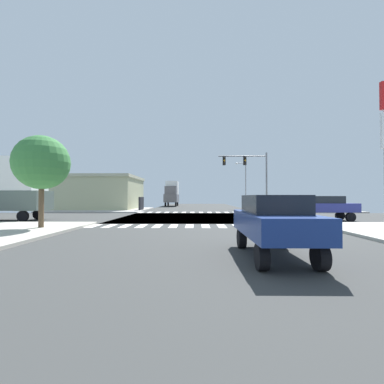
{
  "coord_description": "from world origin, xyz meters",
  "views": [
    {
      "loc": [
        -0.36,
        -23.9,
        1.83
      ],
      "look_at": [
        -0.76,
        4.2,
        2.33
      ],
      "focal_mm": 24.91,
      "sensor_mm": 36.0,
      "label": 1
    }
  ],
  "objects_px": {
    "traffic_signal_mast": "(248,169)",
    "street_lamp": "(244,181)",
    "box_truck_crossing_2": "(3,187)",
    "sidewalk_tree": "(42,163)",
    "sedan_middle_3": "(326,206)",
    "sedan_nearside_1": "(274,220)",
    "bank_building": "(87,193)",
    "box_truck_farside_1": "(172,193)"
  },
  "relations": [
    {
      "from": "bank_building",
      "to": "sedan_nearside_1",
      "type": "distance_m",
      "value": 35.17
    },
    {
      "from": "sedan_middle_3",
      "to": "traffic_signal_mast",
      "type": "bearing_deg",
      "value": 19.72
    },
    {
      "from": "sidewalk_tree",
      "to": "sedan_middle_3",
      "type": "relative_size",
      "value": 1.21
    },
    {
      "from": "sidewalk_tree",
      "to": "sedan_middle_3",
      "type": "height_order",
      "value": "sidewalk_tree"
    },
    {
      "from": "traffic_signal_mast",
      "to": "sedan_middle_3",
      "type": "xyz_separation_m",
      "value": [
        3.78,
        -10.54,
        -3.99
      ]
    },
    {
      "from": "sedan_nearside_1",
      "to": "sedan_middle_3",
      "type": "relative_size",
      "value": 1.0
    },
    {
      "from": "bank_building",
      "to": "box_truck_farside_1",
      "type": "xyz_separation_m",
      "value": [
        11.12,
        13.47,
        0.17
      ]
    },
    {
      "from": "traffic_signal_mast",
      "to": "box_truck_crossing_2",
      "type": "bearing_deg",
      "value": -153.44
    },
    {
      "from": "street_lamp",
      "to": "sedan_middle_3",
      "type": "xyz_separation_m",
      "value": [
        2.11,
        -22.46,
        -3.32
      ]
    },
    {
      "from": "sedan_middle_3",
      "to": "sedan_nearside_1",
      "type": "bearing_deg",
      "value": 148.46
    },
    {
      "from": "traffic_signal_mast",
      "to": "street_lamp",
      "type": "xyz_separation_m",
      "value": [
        1.67,
        11.93,
        -0.66
      ]
    },
    {
      "from": "traffic_signal_mast",
      "to": "bank_building",
      "type": "bearing_deg",
      "value": 161.55
    },
    {
      "from": "street_lamp",
      "to": "sedan_nearside_1",
      "type": "distance_m",
      "value": 35.32
    },
    {
      "from": "street_lamp",
      "to": "bank_building",
      "type": "relative_size",
      "value": 0.45
    },
    {
      "from": "sedan_nearside_1",
      "to": "box_truck_crossing_2",
      "type": "relative_size",
      "value": 0.6
    },
    {
      "from": "street_lamp",
      "to": "box_truck_farside_1",
      "type": "relative_size",
      "value": 1.02
    },
    {
      "from": "sedan_nearside_1",
      "to": "traffic_signal_mast",
      "type": "bearing_deg",
      "value": 80.65
    },
    {
      "from": "street_lamp",
      "to": "box_truck_crossing_2",
      "type": "height_order",
      "value": "street_lamp"
    },
    {
      "from": "bank_building",
      "to": "sedan_middle_3",
      "type": "distance_m",
      "value": 31.28
    },
    {
      "from": "traffic_signal_mast",
      "to": "box_truck_crossing_2",
      "type": "xyz_separation_m",
      "value": [
        -21.08,
        -10.54,
        -2.54
      ]
    },
    {
      "from": "traffic_signal_mast",
      "to": "box_truck_farside_1",
      "type": "relative_size",
      "value": 0.97
    },
    {
      "from": "street_lamp",
      "to": "sedan_middle_3",
      "type": "distance_m",
      "value": 22.81
    },
    {
      "from": "traffic_signal_mast",
      "to": "street_lamp",
      "type": "relative_size",
      "value": 0.95
    },
    {
      "from": "sedan_nearside_1",
      "to": "box_truck_farside_1",
      "type": "bearing_deg",
      "value": 99.12
    },
    {
      "from": "box_truck_crossing_2",
      "to": "sedan_middle_3",
      "type": "bearing_deg",
      "value": -90.0
    },
    {
      "from": "bank_building",
      "to": "sedan_nearside_1",
      "type": "bearing_deg",
      "value": -58.96
    },
    {
      "from": "traffic_signal_mast",
      "to": "street_lamp",
      "type": "height_order",
      "value": "street_lamp"
    },
    {
      "from": "sedan_middle_3",
      "to": "bank_building",
      "type": "bearing_deg",
      "value": 55.2
    },
    {
      "from": "bank_building",
      "to": "sedan_nearside_1",
      "type": "relative_size",
      "value": 3.78
    },
    {
      "from": "sidewalk_tree",
      "to": "sedan_nearside_1",
      "type": "distance_m",
      "value": 12.93
    },
    {
      "from": "box_truck_crossing_2",
      "to": "sedan_middle_3",
      "type": "relative_size",
      "value": 1.67
    },
    {
      "from": "traffic_signal_mast",
      "to": "box_truck_farside_1",
      "type": "xyz_separation_m",
      "value": [
        -10.76,
        20.77,
        -2.54
      ]
    },
    {
      "from": "sidewalk_tree",
      "to": "box_truck_crossing_2",
      "type": "xyz_separation_m",
      "value": [
        -6.43,
        5.82,
        -1.14
      ]
    },
    {
      "from": "sedan_middle_3",
      "to": "box_truck_crossing_2",
      "type": "bearing_deg",
      "value": 90.0
    },
    {
      "from": "street_lamp",
      "to": "box_truck_farside_1",
      "type": "xyz_separation_m",
      "value": [
        -12.42,
        8.85,
        -1.88
      ]
    },
    {
      "from": "traffic_signal_mast",
      "to": "sedan_middle_3",
      "type": "distance_m",
      "value": 11.88
    },
    {
      "from": "box_truck_crossing_2",
      "to": "sedan_middle_3",
      "type": "distance_m",
      "value": 24.9
    },
    {
      "from": "traffic_signal_mast",
      "to": "sedan_nearside_1",
      "type": "relative_size",
      "value": 1.62
    },
    {
      "from": "sidewalk_tree",
      "to": "bank_building",
      "type": "bearing_deg",
      "value": 106.98
    },
    {
      "from": "street_lamp",
      "to": "box_truck_farside_1",
      "type": "bearing_deg",
      "value": 144.55
    },
    {
      "from": "sidewalk_tree",
      "to": "sedan_nearside_1",
      "type": "relative_size",
      "value": 1.21
    },
    {
      "from": "bank_building",
      "to": "box_truck_farside_1",
      "type": "bearing_deg",
      "value": 50.46
    }
  ]
}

